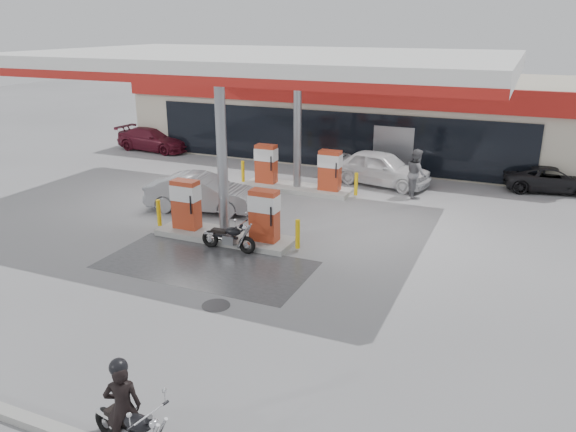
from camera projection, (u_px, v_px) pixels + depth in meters
name	position (u px, v px, depth m)	size (l,w,h in m)	color
ground	(191.00, 262.00, 16.15)	(90.00, 90.00, 0.00)	gray
wet_patch	(206.00, 265.00, 15.96)	(6.00, 3.00, 0.00)	#4C4C4F
drain_cover	(216.00, 305.00, 13.66)	(0.70, 0.70, 0.01)	#38383A
store_building	(355.00, 114.00, 29.32)	(22.00, 8.22, 4.00)	#BCB19D
canopy	(264.00, 62.00, 18.77)	(16.00, 10.02, 5.51)	silver
pump_island_near	(224.00, 218.00, 17.65)	(5.14, 1.30, 1.78)	#9E9E99
pump_island_far	(297.00, 173.00, 22.86)	(5.14, 1.30, 1.78)	#9E9E99
main_motorcycle	(133.00, 431.00, 8.86)	(1.79, 0.76, 0.93)	black
biker_main	(123.00, 407.00, 8.84)	(0.57, 0.37, 1.57)	black
parked_motorcycle	(229.00, 238.00, 16.83)	(1.82, 0.70, 0.93)	black
sedan_white	(381.00, 168.00, 23.67)	(1.70, 4.24, 1.44)	white
attendant	(416.00, 173.00, 21.91)	(0.93, 0.73, 1.92)	slate
hatchback_silver	(202.00, 193.00, 20.39)	(1.41, 4.05, 1.34)	gray
parked_car_left	(154.00, 139.00, 30.11)	(1.73, 4.25, 1.23)	#5A1323
parked_car_right	(551.00, 179.00, 22.81)	(1.71, 3.72, 1.03)	black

